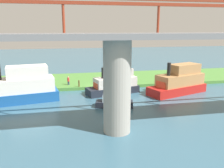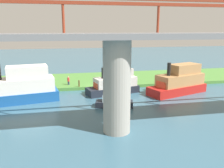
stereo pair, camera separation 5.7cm
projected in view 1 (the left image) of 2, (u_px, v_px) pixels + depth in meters
ground_plane at (103, 89)px, 37.13m from camera, size 160.00×160.00×0.00m
grassy_bank at (98, 80)px, 42.80m from camera, size 80.00×12.00×0.50m
bridge_pylon at (117, 87)px, 21.01m from camera, size 2.50×2.50×8.50m
bridge_span at (117, 33)px, 19.93m from camera, size 62.41×4.30×3.25m
person_on_bank at (68, 80)px, 37.80m from camera, size 0.47×0.47×1.39m
mooring_post at (79, 83)px, 36.60m from camera, size 0.20×0.20×1.01m
motorboat_red at (114, 83)px, 34.60m from camera, size 8.15×4.42×3.96m
motorboat_white at (179, 82)px, 34.58m from camera, size 9.71×5.90×4.71m
houseboat_blue at (20, 87)px, 30.48m from camera, size 10.51×5.11×5.15m
pontoon_yellow at (113, 102)px, 28.79m from camera, size 4.78×2.64×1.51m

